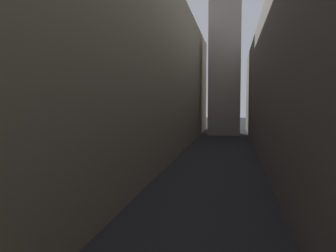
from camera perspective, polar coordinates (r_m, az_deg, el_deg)
ground_plane at (r=44.24m, az=7.70°, el=-6.02°), size 264.00×264.00×0.00m
building_block_left at (r=47.90m, az=-6.85°, el=8.99°), size 13.22×108.00×23.73m
building_block_right at (r=46.49m, az=22.07°, el=6.08°), size 11.60×108.00×19.19m
clock_tower at (r=86.03m, az=9.30°, el=18.69°), size 7.93×7.93×57.09m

